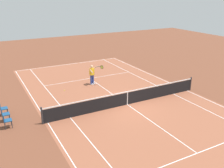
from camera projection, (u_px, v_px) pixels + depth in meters
name	position (u px, v px, depth m)	size (l,w,h in m)	color
ground_plane	(127.00, 105.00, 17.47)	(60.00, 60.00, 0.00)	brown
court_slab	(127.00, 105.00, 17.47)	(24.20, 11.40, 0.00)	#935138
court_line_markings	(127.00, 104.00, 17.47)	(23.85, 11.05, 0.01)	white
tennis_net	(127.00, 98.00, 17.30)	(0.10, 11.70, 1.08)	#2D2D33
tennis_player_near	(92.00, 74.00, 21.02)	(0.88, 0.98, 1.70)	navy
tennis_ball	(65.00, 90.00, 19.89)	(0.07, 0.07, 0.07)	#CCE01E
spectator_chair_0	(6.00, 120.00, 14.29)	(0.44, 0.44, 0.88)	#38383D
spectator_chair_1	(4.00, 113.00, 15.03)	(0.44, 0.44, 0.88)	#38383D
spectator_chair_2	(2.00, 108.00, 15.77)	(0.44, 0.44, 0.88)	#38383D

